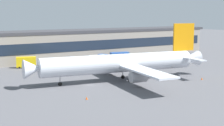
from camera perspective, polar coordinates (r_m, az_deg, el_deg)
ground_plane at (r=96.13m, az=-3.90°, el=-3.75°), size 600.00×600.00×0.00m
terminal_building at (r=144.34m, az=-14.47°, el=2.73°), size 193.56×18.90×13.00m
airliner at (r=100.92m, az=1.71°, el=-0.00°), size 57.87×49.63×17.20m
catering_truck at (r=129.52m, az=-14.61°, el=0.20°), size 7.65×4.95×4.15m
fuel_truck at (r=147.51m, az=1.37°, el=1.30°), size 8.79×4.42×3.35m
stair_truck at (r=137.86m, az=-1.27°, el=0.83°), size 3.16×6.26×3.55m
traffic_cone_0 at (r=79.90m, az=-4.39°, el=-6.02°), size 0.55×0.55×0.69m
traffic_cone_1 at (r=106.92m, az=15.21°, el=-2.59°), size 0.56×0.56×0.70m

